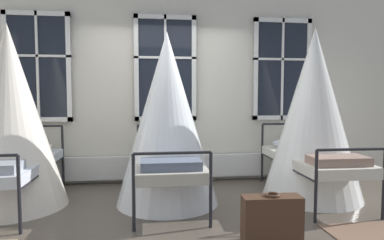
% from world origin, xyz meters
% --- Properties ---
extents(ground, '(16.86, 16.86, 0.00)m').
position_xyz_m(ground, '(0.00, 0.00, 0.00)').
color(ground, brown).
extents(back_wall_with_windows, '(8.80, 0.10, 3.26)m').
position_xyz_m(back_wall_with_windows, '(0.00, 1.45, 1.63)').
color(back_wall_with_windows, beige).
rests_on(back_wall_with_windows, ground).
extents(window_bank, '(4.82, 0.10, 2.58)m').
position_xyz_m(window_bank, '(-0.00, 1.33, 1.04)').
color(window_bank, black).
rests_on(window_bank, ground).
extents(cot_first, '(1.32, 1.86, 2.27)m').
position_xyz_m(cot_first, '(-1.96, 0.34, 1.10)').
color(cot_first, black).
rests_on(cot_first, ground).
extents(cot_second, '(1.32, 1.86, 2.20)m').
position_xyz_m(cot_second, '(-0.03, 0.27, 1.06)').
color(cot_second, black).
rests_on(cot_second, ground).
extents(cot_third, '(1.32, 1.86, 2.30)m').
position_xyz_m(cot_third, '(1.94, 0.26, 1.11)').
color(cot_third, black).
rests_on(cot_third, ground).
extents(rug_third, '(0.81, 0.57, 0.01)m').
position_xyz_m(rug_third, '(1.92, -1.00, 0.01)').
color(rug_third, brown).
rests_on(rug_third, ground).
extents(suitcase_dark, '(0.57, 0.23, 0.47)m').
position_xyz_m(suitcase_dark, '(0.88, -1.06, 0.22)').
color(suitcase_dark, '#472D1E').
rests_on(suitcase_dark, ground).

